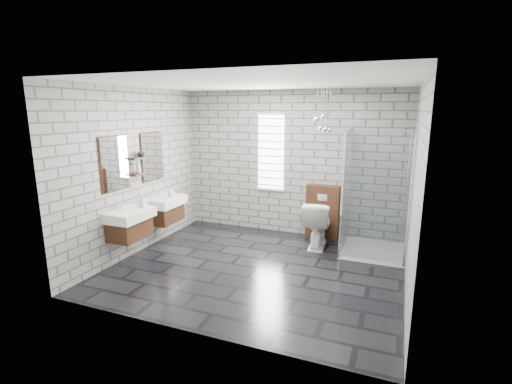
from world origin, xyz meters
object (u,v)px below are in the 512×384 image
Objects in this scene: cistern_panel at (323,212)px; toilet at (317,224)px; vanity_left at (128,216)px; shower_enclosure at (368,225)px; vanity_right at (163,202)px.

cistern_panel reaches higher than toilet.
vanity_left is 3.82m from shower_enclosure.
vanity_right is 2.88m from cistern_panel.
cistern_panel is 1.00m from shower_enclosure.
shower_enclosure reaches higher than vanity_left.
cistern_panel is at bearing 148.73° from shower_enclosure.
cistern_panel is 1.23× the size of toilet.
vanity_right is at bearing 90.00° from vanity_left.
vanity_left is 1.00× the size of vanity_right.
toilet is at bearing 174.44° from shower_enclosure.
vanity_left and vanity_right have the same top height.
vanity_left is at bearing -90.00° from vanity_right.
toilet is at bearing 18.68° from vanity_right.
shower_enclosure is (3.41, 1.70, -0.25)m from vanity_left.
vanity_left reaches higher than cistern_panel.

